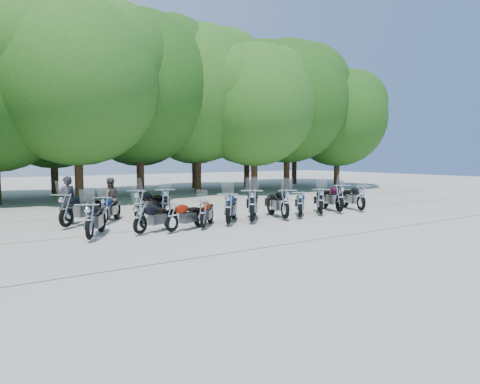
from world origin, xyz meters
TOP-DOWN VIEW (x-y plane):
  - ground at (0.00, 0.00)m, footprint 90.00×90.00m
  - tree_3 at (-3.57, 11.24)m, footprint 8.70×8.70m
  - tree_4 at (0.54, 13.09)m, footprint 9.13×9.13m
  - tree_5 at (4.61, 13.20)m, footprint 9.04×9.04m
  - tree_6 at (7.55, 10.82)m, footprint 8.00×8.00m
  - tree_7 at (11.20, 11.78)m, footprint 8.79×8.79m
  - tree_8 at (15.83, 11.20)m, footprint 7.53×7.53m
  - tree_11 at (-3.76, 16.43)m, footprint 7.56×7.56m
  - tree_12 at (1.80, 16.47)m, footprint 7.88×7.88m
  - tree_13 at (6.69, 17.47)m, footprint 8.31×8.31m
  - tree_14 at (10.68, 16.09)m, footprint 8.02×8.02m
  - tree_15 at (16.61, 17.02)m, footprint 9.67×9.67m
  - motorcycle_0 at (-5.97, 0.48)m, footprint 1.69×2.35m
  - motorcycle_1 at (-4.41, 0.56)m, footprint 2.11×1.42m
  - motorcycle_2 at (-3.43, 0.36)m, footprint 2.11×1.33m
  - motorcycle_3 at (-2.26, 0.41)m, footprint 1.79×1.97m
  - motorcycle_4 at (-1.15, 0.54)m, footprint 2.10×2.32m
  - motorcycle_5 at (-0.16, 0.48)m, footprint 2.20×2.51m
  - motorcycle_6 at (1.35, 0.41)m, footprint 1.59×2.57m
  - motorcycle_7 at (2.12, 0.40)m, footprint 2.01×2.06m
  - motorcycle_8 at (3.44, 0.58)m, footprint 2.09×2.17m
  - motorcycle_9 at (4.60, 0.62)m, footprint 1.80×2.65m
  - motorcycle_10 at (5.79, 0.44)m, footprint 1.67×2.52m
  - motorcycle_11 at (-6.03, 3.11)m, footprint 2.35×2.19m
  - motorcycle_12 at (-4.68, 3.29)m, footprint 1.71×2.09m
  - motorcycle_13 at (-3.37, 3.28)m, footprint 2.34×2.23m
  - motorcycle_14 at (-2.31, 3.27)m, footprint 1.76×2.54m
  - rider_0 at (-5.78, 4.04)m, footprint 0.72×0.56m
  - rider_1 at (-4.10, 4.51)m, footprint 0.85×0.68m

SIDE VIEW (x-z plane):
  - ground at x=0.00m, z-range 0.00..0.00m
  - motorcycle_2 at x=-3.43m, z-range 0.00..1.14m
  - motorcycle_1 at x=-4.41m, z-range 0.00..1.15m
  - motorcycle_3 at x=-2.26m, z-range 0.00..1.16m
  - motorcycle_12 at x=-4.68m, z-range 0.00..1.19m
  - motorcycle_7 at x=2.12m, z-range 0.00..1.25m
  - motorcycle_0 at x=-5.97m, z-range 0.00..1.30m
  - motorcycle_8 at x=3.44m, z-range 0.00..1.31m
  - motorcycle_4 at x=-1.15m, z-range 0.00..1.36m
  - motorcycle_10 at x=5.79m, z-range 0.00..1.37m
  - motorcycle_6 at x=1.35m, z-range 0.00..1.39m
  - motorcycle_14 at x=-2.31m, z-range 0.00..1.39m
  - motorcycle_11 at x=-6.03m, z-range 0.00..1.39m
  - motorcycle_13 at x=-3.37m, z-range 0.00..1.40m
  - motorcycle_9 at x=4.60m, z-range 0.00..1.45m
  - motorcycle_5 at x=-0.16m, z-range 0.00..1.45m
  - rider_1 at x=-4.10m, z-range 0.00..1.65m
  - rider_0 at x=-5.78m, z-range 0.00..1.76m
  - tree_8 at x=15.83m, z-range 0.85..10.10m
  - tree_11 at x=-3.76m, z-range 0.85..10.14m
  - tree_12 at x=1.80m, z-range 0.89..10.56m
  - tree_6 at x=7.55m, z-range 0.90..10.72m
  - tree_14 at x=10.68m, z-range 0.91..10.75m
  - tree_13 at x=6.69m, z-range 0.94..11.14m
  - tree_3 at x=-3.57m, z-range 0.98..11.66m
  - tree_7 at x=11.20m, z-range 0.99..11.79m
  - tree_5 at x=4.61m, z-range 1.02..12.12m
  - tree_4 at x=0.54m, z-range 1.03..12.24m
  - tree_15 at x=16.61m, z-range 1.09..12.96m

